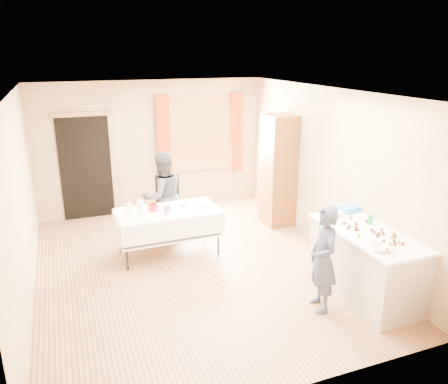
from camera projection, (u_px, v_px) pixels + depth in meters
name	position (u px, v px, depth m)	size (l,w,h in m)	color
floor	(194.00, 267.00, 6.63)	(4.50, 5.50, 0.02)	#9E7047
ceiling	(190.00, 91.00, 5.82)	(4.50, 5.50, 0.02)	white
wall_back	(152.00, 147.00, 8.68)	(4.50, 0.02, 2.60)	tan
wall_front	(285.00, 272.00, 3.77)	(4.50, 0.02, 2.60)	tan
wall_left	(20.00, 204.00, 5.46)	(0.02, 5.50, 2.60)	tan
wall_right	(328.00, 170.00, 6.99)	(0.02, 5.50, 2.60)	tan
window_frame	(200.00, 134.00, 8.92)	(1.32, 0.06, 1.52)	olive
window_pane	(201.00, 134.00, 8.91)	(1.20, 0.02, 1.40)	white
curtain_left	(164.00, 137.00, 8.61)	(0.28, 0.06, 1.65)	#973B12
curtain_right	(237.00, 132.00, 9.14)	(0.28, 0.06, 1.65)	#973B12
doorway	(86.00, 168.00, 8.31)	(0.95, 0.04, 2.00)	black
door_lintel	(80.00, 114.00, 7.97)	(1.05, 0.06, 0.08)	olive
cabinet	(278.00, 171.00, 8.02)	(0.50, 0.60, 2.05)	brown
counter	(365.00, 263.00, 5.75)	(0.78, 1.65, 0.91)	#BBAB96
party_table	(168.00, 228.00, 6.93)	(1.62, 0.84, 0.75)	black
chair	(170.00, 215.00, 7.83)	(0.47, 0.47, 1.04)	black
girl	(323.00, 259.00, 5.35)	(0.42, 0.55, 1.38)	#272E4A
woman	(163.00, 196.00, 7.41)	(0.85, 0.73, 1.54)	black
soda_can	(370.00, 220.00, 5.83)	(0.07, 0.07, 0.12)	#0E9326
mixing_bowl	(381.00, 248.00, 5.08)	(0.28, 0.28, 0.05)	white
foam_block	(336.00, 214.00, 6.09)	(0.15, 0.10, 0.08)	white
blue_basket	(350.00, 209.00, 6.30)	(0.30, 0.20, 0.08)	blue
pitcher	(141.00, 208.00, 6.58)	(0.11, 0.11, 0.22)	silver
cup_red	(153.00, 208.00, 6.76)	(0.17, 0.17, 0.12)	red
cup_rainbow	(167.00, 210.00, 6.65)	(0.13, 0.13, 0.11)	red
small_bowl	(184.00, 204.00, 7.02)	(0.17, 0.17, 0.05)	white
pastry_tray	(202.00, 208.00, 6.91)	(0.28, 0.20, 0.02)	white
bottle	(129.00, 206.00, 6.74)	(0.09, 0.09, 0.18)	white
cake_balls	(373.00, 232.00, 5.55)	(0.47, 1.02, 0.04)	#3F2314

